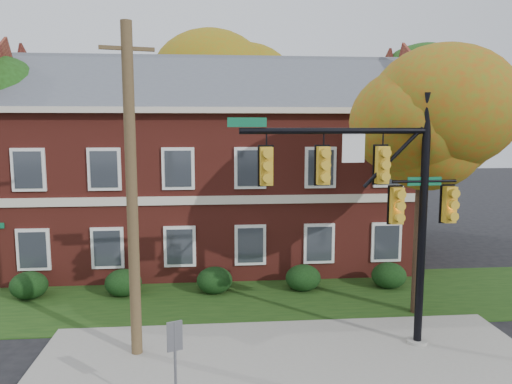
{
  "coord_description": "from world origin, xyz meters",
  "views": [
    {
      "loc": [
        -2.06,
        -12.17,
        6.55
      ],
      "look_at": [
        -0.71,
        3.0,
        4.49
      ],
      "focal_mm": 35.0,
      "sensor_mm": 36.0,
      "label": 1
    }
  ],
  "objects": [
    {
      "name": "ground",
      "position": [
        0.0,
        0.0,
        0.0
      ],
      "size": [
        120.0,
        120.0,
        0.0
      ],
      "primitive_type": "plane",
      "color": "black",
      "rests_on": "ground"
    },
    {
      "name": "sidewalk",
      "position": [
        0.0,
        1.0,
        0.04
      ],
      "size": [
        14.0,
        5.0,
        0.08
      ],
      "primitive_type": "cube",
      "color": "gray",
      "rests_on": "ground"
    },
    {
      "name": "grass_strip",
      "position": [
        0.0,
        6.0,
        0.02
      ],
      "size": [
        30.0,
        6.0,
        0.04
      ],
      "primitive_type": "cube",
      "color": "#193811",
      "rests_on": "ground"
    },
    {
      "name": "apartment_building",
      "position": [
        -2.0,
        11.95,
        4.99
      ],
      "size": [
        18.8,
        8.8,
        9.74
      ],
      "color": "maroon",
      "rests_on": "ground"
    },
    {
      "name": "hedge_far_left",
      "position": [
        -9.0,
        6.7,
        0.53
      ],
      "size": [
        1.4,
        1.26,
        1.05
      ],
      "primitive_type": "ellipsoid",
      "color": "black",
      "rests_on": "ground"
    },
    {
      "name": "hedge_left",
      "position": [
        -5.5,
        6.7,
        0.53
      ],
      "size": [
        1.4,
        1.26,
        1.05
      ],
      "primitive_type": "ellipsoid",
      "color": "black",
      "rests_on": "ground"
    },
    {
      "name": "hedge_center",
      "position": [
        -2.0,
        6.7,
        0.53
      ],
      "size": [
        1.4,
        1.26,
        1.05
      ],
      "primitive_type": "ellipsoid",
      "color": "black",
      "rests_on": "ground"
    },
    {
      "name": "hedge_right",
      "position": [
        1.5,
        6.7,
        0.53
      ],
      "size": [
        1.4,
        1.26,
        1.05
      ],
      "primitive_type": "ellipsoid",
      "color": "black",
      "rests_on": "ground"
    },
    {
      "name": "hedge_far_right",
      "position": [
        5.0,
        6.7,
        0.53
      ],
      "size": [
        1.4,
        1.26,
        1.05
      ],
      "primitive_type": "ellipsoid",
      "color": "black",
      "rests_on": "ground"
    },
    {
      "name": "tree_near_right",
      "position": [
        5.22,
        3.87,
        6.67
      ],
      "size": [
        4.5,
        4.25,
        8.58
      ],
      "color": "black",
      "rests_on": "ground"
    },
    {
      "name": "tree_right_rear",
      "position": [
        9.31,
        12.81,
        8.12
      ],
      "size": [
        6.3,
        5.95,
        10.62
      ],
      "color": "black",
      "rests_on": "ground"
    },
    {
      "name": "tree_far_rear",
      "position": [
        -0.66,
        19.79,
        8.84
      ],
      "size": [
        6.84,
        6.46,
        11.52
      ],
      "color": "black",
      "rests_on": "ground"
    },
    {
      "name": "traffic_signal",
      "position": [
        2.66,
        1.45,
        4.62
      ],
      "size": [
        6.67,
        0.63,
        7.44
      ],
      "rotation": [
        0.0,
        0.0,
        0.04
      ],
      "color": "gray",
      "rests_on": "ground"
    },
    {
      "name": "utility_pole",
      "position": [
        -4.25,
        1.59,
        4.7
      ],
      "size": [
        1.42,
        0.44,
        9.26
      ],
      "rotation": [
        0.0,
        0.0,
        0.24
      ],
      "color": "brown",
      "rests_on": "ground"
    },
    {
      "name": "sign_post",
      "position": [
        -2.9,
        -1.85,
        1.61
      ],
      "size": [
        0.33,
        0.17,
        2.37
      ],
      "rotation": [
        0.0,
        0.0,
        0.38
      ],
      "color": "slate",
      "rests_on": "ground"
    }
  ]
}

